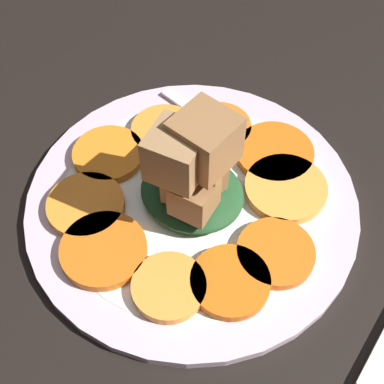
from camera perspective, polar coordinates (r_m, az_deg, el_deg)
table_slab at (r=51.29cm, az=0.00°, el=-2.04°), size 120.00×120.00×2.00cm
plate at (r=50.04cm, az=0.00°, el=-1.07°), size 30.86×30.86×1.05cm
carrot_slice_0 at (r=44.50cm, az=-2.48°, el=-10.07°), size 6.22×6.22×0.88cm
carrot_slice_1 at (r=44.78cm, az=4.09°, el=-9.50°), size 6.70×6.70×0.88cm
carrot_slice_2 at (r=46.51cm, az=8.91°, el=-6.40°), size 6.74×6.74×0.88cm
carrot_slice_3 at (r=50.47cm, az=9.96°, el=0.40°), size 7.70×7.70×0.88cm
carrot_slice_4 at (r=53.01cm, az=8.79°, el=4.16°), size 7.64×7.64×0.88cm
carrot_slice_5 at (r=54.70cm, az=2.93°, el=6.89°), size 6.48×6.48×0.88cm
carrot_slice_6 at (r=54.40cm, az=-2.98°, el=6.54°), size 6.69×6.69×0.88cm
carrot_slice_7 at (r=52.90cm, az=-8.91°, el=3.99°), size 6.96×6.96×0.88cm
carrot_slice_8 at (r=49.53cm, az=-11.26°, el=-1.40°), size 7.09×7.09×0.88cm
carrot_slice_9 at (r=46.71cm, az=-9.41°, el=-6.10°), size 7.53×7.53×0.88cm
center_pile at (r=45.76cm, az=-0.11°, el=2.25°), size 9.74×8.90×11.08cm
fork at (r=53.84cm, az=4.97°, el=5.35°), size 20.02×4.69×0.40cm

